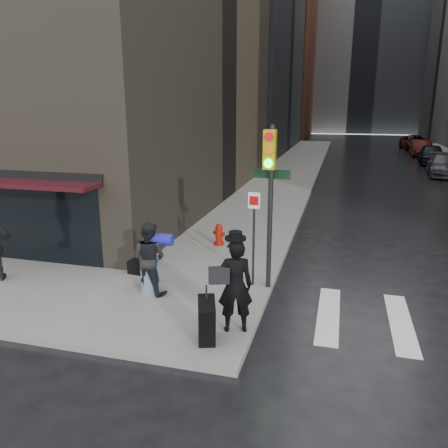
% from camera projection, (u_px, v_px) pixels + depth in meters
% --- Properties ---
extents(ground, '(140.00, 140.00, 0.00)m').
position_uv_depth(ground, '(174.00, 315.00, 10.25)').
color(ground, black).
rests_on(ground, ground).
extents(sidewalk_left, '(4.00, 50.00, 0.15)m').
position_uv_depth(sidewalk_left, '(296.00, 165.00, 35.39)').
color(sidewalk_left, slate).
rests_on(sidewalk_left, ground).
extents(bldg_left_far, '(22.00, 20.00, 26.00)m').
position_uv_depth(bldg_left_far, '(240.00, 51.00, 67.87)').
color(bldg_left_far, brown).
rests_on(bldg_left_far, ground).
extents(bldg_distant, '(40.00, 12.00, 32.00)m').
position_uv_depth(bldg_distant, '(365.00, 40.00, 77.22)').
color(bldg_distant, slate).
rests_on(bldg_distant, ground).
extents(man_overcoat, '(1.13, 1.42, 2.22)m').
position_uv_depth(man_overcoat, '(229.00, 291.00, 8.94)').
color(man_overcoat, black).
rests_on(man_overcoat, ground).
extents(man_jeans, '(1.31, 0.83, 1.86)m').
position_uv_depth(man_jeans, '(149.00, 258.00, 10.91)').
color(man_jeans, black).
rests_on(man_jeans, ground).
extents(traffic_light, '(1.04, 0.50, 4.18)m').
position_uv_depth(traffic_light, '(268.00, 186.00, 10.73)').
color(traffic_light, black).
rests_on(traffic_light, ground).
extents(fire_hydrant, '(0.44, 0.33, 0.75)m').
position_uv_depth(fire_hydrant, '(219.00, 235.00, 14.87)').
color(fire_hydrant, '#951409').
rests_on(fire_hydrant, ground).
extents(parked_car_3, '(2.57, 5.27, 1.48)m').
position_uv_depth(parked_car_3, '(445.00, 165.00, 30.48)').
color(parked_car_3, '#404146').
rests_on(parked_car_3, ground).
extents(parked_car_4, '(2.38, 4.95, 1.63)m').
position_uv_depth(parked_car_4, '(432.00, 154.00, 36.49)').
color(parked_car_4, black).
rests_on(parked_car_4, ground).
extents(parked_car_5, '(1.78, 4.70, 1.53)m').
position_uv_depth(parked_car_5, '(421.00, 148.00, 42.58)').
color(parked_car_5, '#3D0E0C').
rests_on(parked_car_5, ground).
extents(parked_car_6, '(2.91, 5.87, 1.60)m').
position_uv_depth(parked_car_6, '(415.00, 142.00, 48.57)').
color(parked_car_6, '#3A120B').
rests_on(parked_car_6, ground).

